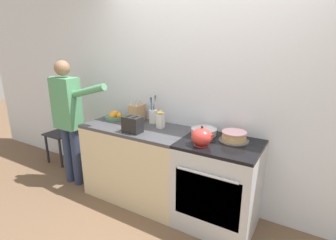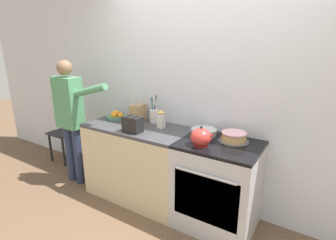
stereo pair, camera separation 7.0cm
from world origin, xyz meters
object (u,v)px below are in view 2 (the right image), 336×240
object	(u,v)px
layer_cake	(234,137)
tea_kettle	(201,137)
stove_range	(217,185)
mixing_bowl	(204,132)
milk_carton	(161,119)
dining_chair	(68,128)
fruit_bowl	(116,116)
toaster	(133,124)
person_baker	(70,113)
knife_block	(138,112)
utensil_crock	(154,116)

from	to	relation	value
layer_cake	tea_kettle	size ratio (longest dim) A/B	1.21
stove_range	layer_cake	bearing A→B (deg)	50.60
layer_cake	mixing_bowl	size ratio (longest dim) A/B	1.07
milk_carton	dining_chair	bearing A→B (deg)	174.89
dining_chair	fruit_bowl	bearing A→B (deg)	-31.60
mixing_bowl	toaster	bearing A→B (deg)	-154.89
tea_kettle	stove_range	bearing A→B (deg)	47.28
mixing_bowl	person_baker	world-z (taller)	person_baker
layer_cake	knife_block	distance (m)	1.23
utensil_crock	milk_carton	bearing A→B (deg)	-33.80
layer_cake	stove_range	bearing A→B (deg)	-129.40
mixing_bowl	layer_cake	bearing A→B (deg)	-4.26
stove_range	person_baker	bearing A→B (deg)	-174.69
layer_cake	toaster	size ratio (longest dim) A/B	1.36
mixing_bowl	utensil_crock	distance (m)	0.69
mixing_bowl	utensil_crock	xyz separation A→B (m)	(-0.68, 0.07, 0.05)
tea_kettle	knife_block	distance (m)	1.05
person_baker	mixing_bowl	bearing A→B (deg)	8.38
utensil_crock	dining_chair	bearing A→B (deg)	178.27
tea_kettle	fruit_bowl	bearing A→B (deg)	169.36
fruit_bowl	person_baker	distance (m)	0.60
stove_range	toaster	size ratio (longest dim) A/B	4.21
fruit_bowl	layer_cake	bearing A→B (deg)	0.61
knife_block	person_baker	bearing A→B (deg)	-155.76
person_baker	dining_chair	xyz separation A→B (m)	(-0.68, 0.44, -0.45)
layer_cake	milk_carton	bearing A→B (deg)	-178.77
utensil_crock	toaster	world-z (taller)	utensil_crock
toaster	dining_chair	bearing A→B (deg)	165.32
stove_range	dining_chair	size ratio (longest dim) A/B	1.02
fruit_bowl	dining_chair	distance (m)	1.29
layer_cake	knife_block	xyz separation A→B (m)	(-1.23, 0.07, 0.06)
knife_block	person_baker	size ratio (longest dim) A/B	0.18
milk_carton	dining_chair	xyz separation A→B (m)	(-1.88, 0.17, -0.49)
layer_cake	mixing_bowl	world-z (taller)	layer_cake
knife_block	dining_chair	size ratio (longest dim) A/B	0.33
dining_chair	toaster	bearing A→B (deg)	-38.44
layer_cake	dining_chair	world-z (taller)	layer_cake
stove_range	dining_chair	xyz separation A→B (m)	(-2.62, 0.26, 0.06)
mixing_bowl	milk_carton	bearing A→B (deg)	-175.24
fruit_bowl	person_baker	size ratio (longest dim) A/B	0.15
stove_range	layer_cake	world-z (taller)	layer_cake
tea_kettle	fruit_bowl	xyz separation A→B (m)	(-1.28, 0.24, -0.05)
dining_chair	stove_range	bearing A→B (deg)	-29.53
layer_cake	milk_carton	distance (m)	0.83
layer_cake	fruit_bowl	size ratio (longest dim) A/B	1.18
mixing_bowl	knife_block	distance (m)	0.90
milk_carton	layer_cake	bearing A→B (deg)	1.23
mixing_bowl	utensil_crock	bearing A→B (deg)	173.75
knife_block	toaster	distance (m)	0.42
dining_chair	milk_carton	bearing A→B (deg)	-28.87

